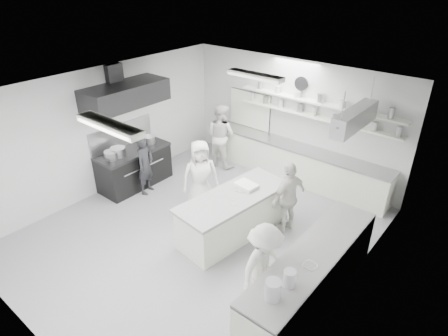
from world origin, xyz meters
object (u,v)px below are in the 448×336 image
Objects in this scene: prep_island at (234,216)px; cook_stove at (145,165)px; stove at (134,168)px; cook_back at (221,136)px; right_counter at (311,277)px; back_counter at (293,162)px.

cook_stove is (-2.66, -0.05, 0.30)m from prep_island.
cook_stove reaches higher than prep_island.
stove is 0.59m from cook_stove.
cook_stove is at bearing 76.64° from cook_back.
prep_island is 1.34× the size of cook_back.
stove is at bearing 173.48° from right_counter.
stove is 0.36× the size of back_counter.
back_counter is 2.83× the size of cook_back.
back_counter is 3.40× the size of cook_stove.
back_counter is 3.73m from cook_stove.
stove is 0.76× the size of prep_island.
stove is 1.02× the size of cook_back.
cook_stove reaches higher than right_counter.
cook_stove is (-4.73, 0.54, 0.27)m from right_counter.
stove is 3.17m from prep_island.
cook_back reaches higher than stove.
right_counter is at bearing -114.82° from cook_stove.
right_counter reaches higher than prep_island.
cook_stove reaches higher than back_counter.
cook_stove is at bearing -129.84° from back_counter.
stove is 0.55× the size of right_counter.
cook_back is at bearing 146.71° from right_counter.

